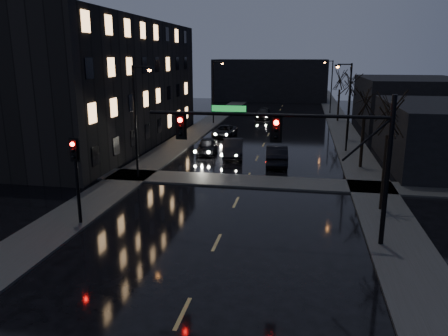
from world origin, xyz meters
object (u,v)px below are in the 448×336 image
at_px(oncoming_car_b, 233,148).
at_px(lead_car, 277,155).
at_px(oncoming_car_c, 225,131).
at_px(oncoming_car_d, 263,114).
at_px(oncoming_car_a, 207,146).

height_order(oncoming_car_b, lead_car, lead_car).
height_order(oncoming_car_c, oncoming_car_d, oncoming_car_d).
bearing_deg(oncoming_car_b, oncoming_car_d, 81.80).
xyz_separation_m(oncoming_car_b, lead_car, (3.93, -2.14, 0.02)).
distance_m(oncoming_car_b, oncoming_car_d, 24.82).
bearing_deg(oncoming_car_c, oncoming_car_a, -86.69).
xyz_separation_m(oncoming_car_b, oncoming_car_c, (-2.51, 9.60, -0.15)).
relative_size(oncoming_car_a, oncoming_car_d, 0.89).
relative_size(oncoming_car_b, oncoming_car_d, 1.00).
bearing_deg(oncoming_car_c, oncoming_car_d, 82.74).
xyz_separation_m(oncoming_car_a, oncoming_car_d, (2.83, 24.01, -0.03)).
distance_m(oncoming_car_a, oncoming_car_b, 2.63).
bearing_deg(oncoming_car_a, oncoming_car_c, 83.87).
height_order(oncoming_car_a, oncoming_car_d, oncoming_car_a).
bearing_deg(oncoming_car_d, oncoming_car_a, -94.44).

